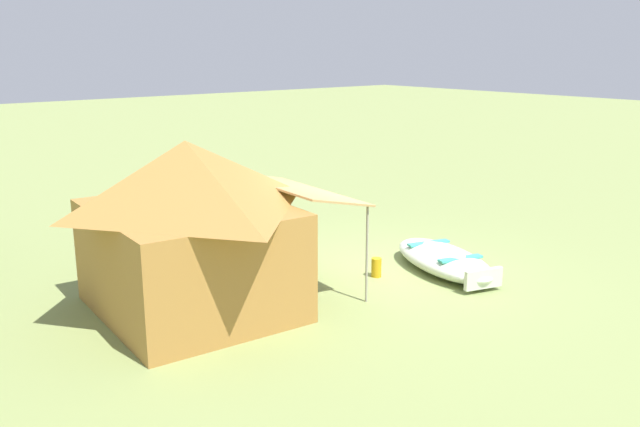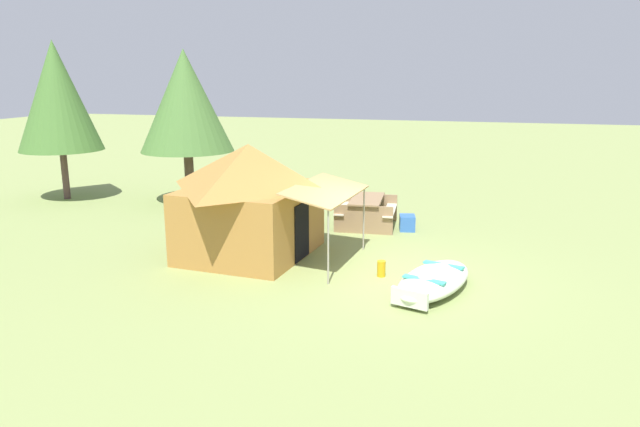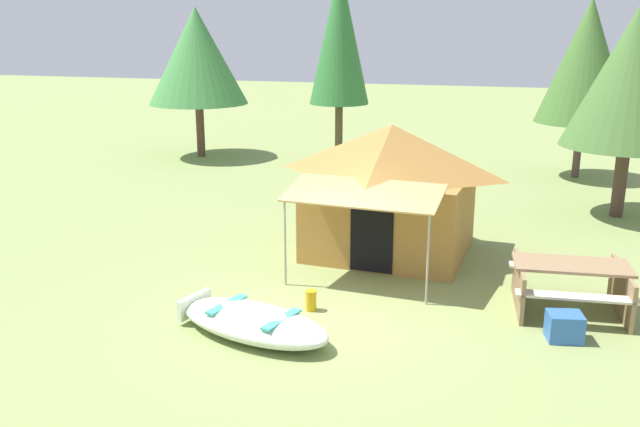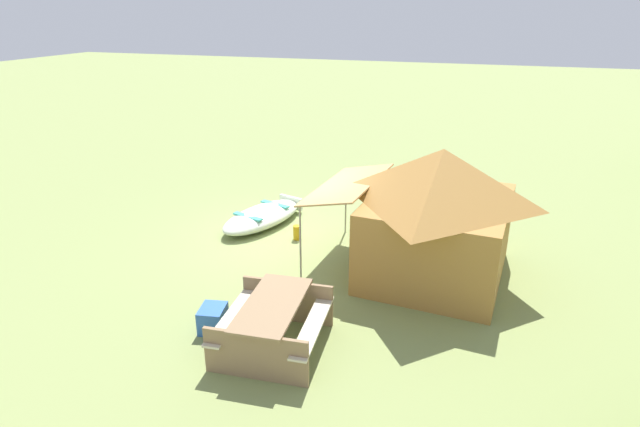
{
  "view_description": "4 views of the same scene",
  "coord_description": "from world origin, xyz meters",
  "px_view_note": "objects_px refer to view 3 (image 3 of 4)",
  "views": [
    {
      "loc": [
        -7.63,
        7.54,
        3.69
      ],
      "look_at": [
        0.02,
        1.22,
        1.22
      ],
      "focal_mm": 37.79,
      "sensor_mm": 36.0,
      "label": 1
    },
    {
      "loc": [
        -10.97,
        -1.68,
        3.89
      ],
      "look_at": [
        0.35,
        1.53,
        1.08
      ],
      "focal_mm": 32.76,
      "sensor_mm": 36.0,
      "label": 2
    },
    {
      "loc": [
        2.62,
        -9.12,
        4.23
      ],
      "look_at": [
        -0.22,
        0.98,
        1.3
      ],
      "focal_mm": 38.39,
      "sensor_mm": 36.0,
      "label": 3
    },
    {
      "loc": [
        9.69,
        3.96,
        4.77
      ],
      "look_at": [
        0.4,
        0.85,
        0.89
      ],
      "focal_mm": 29.51,
      "sensor_mm": 36.0,
      "label": 4
    }
  ],
  "objects_px": {
    "beached_rowboat": "(253,322)",
    "pine_tree_back_left": "(340,35)",
    "picnic_table": "(570,281)",
    "canvas_cabin_tent": "(390,188)",
    "fuel_can": "(311,300)",
    "cooler_box": "(564,327)",
    "pine_tree_side": "(587,61)",
    "pine_tree_far_center": "(197,56)",
    "pine_tree_back_right": "(633,77)"
  },
  "relations": [
    {
      "from": "fuel_can",
      "to": "pine_tree_back_left",
      "type": "bearing_deg",
      "value": 102.15
    },
    {
      "from": "cooler_box",
      "to": "fuel_can",
      "type": "relative_size",
      "value": 1.46
    },
    {
      "from": "beached_rowboat",
      "to": "pine_tree_back_left",
      "type": "relative_size",
      "value": 0.43
    },
    {
      "from": "pine_tree_back_left",
      "to": "pine_tree_far_center",
      "type": "xyz_separation_m",
      "value": [
        -4.56,
        -0.39,
        -0.65
      ]
    },
    {
      "from": "pine_tree_back_left",
      "to": "pine_tree_back_right",
      "type": "bearing_deg",
      "value": -30.5
    },
    {
      "from": "pine_tree_back_right",
      "to": "beached_rowboat",
      "type": "bearing_deg",
      "value": -125.52
    },
    {
      "from": "beached_rowboat",
      "to": "fuel_can",
      "type": "relative_size",
      "value": 8.11
    },
    {
      "from": "pine_tree_back_right",
      "to": "pine_tree_far_center",
      "type": "bearing_deg",
      "value": 161.38
    },
    {
      "from": "picnic_table",
      "to": "fuel_can",
      "type": "xyz_separation_m",
      "value": [
        -3.77,
        -1.06,
        -0.31
      ]
    },
    {
      "from": "beached_rowboat",
      "to": "canvas_cabin_tent",
      "type": "xyz_separation_m",
      "value": [
        1.18,
        4.09,
        1.06
      ]
    },
    {
      "from": "pine_tree_far_center",
      "to": "beached_rowboat",
      "type": "bearing_deg",
      "value": -61.81
    },
    {
      "from": "pine_tree_back_right",
      "to": "pine_tree_far_center",
      "type": "height_order",
      "value": "pine_tree_far_center"
    },
    {
      "from": "fuel_can",
      "to": "cooler_box",
      "type": "bearing_deg",
      "value": -0.38
    },
    {
      "from": "fuel_can",
      "to": "pine_tree_side",
      "type": "distance_m",
      "value": 12.32
    },
    {
      "from": "beached_rowboat",
      "to": "pine_tree_back_right",
      "type": "xyz_separation_m",
      "value": [
        5.71,
        7.99,
        2.9
      ]
    },
    {
      "from": "cooler_box",
      "to": "canvas_cabin_tent",
      "type": "bearing_deg",
      "value": 134.47
    },
    {
      "from": "canvas_cabin_tent",
      "to": "cooler_box",
      "type": "distance_m",
      "value": 4.41
    },
    {
      "from": "beached_rowboat",
      "to": "canvas_cabin_tent",
      "type": "height_order",
      "value": "canvas_cabin_tent"
    },
    {
      "from": "cooler_box",
      "to": "pine_tree_side",
      "type": "relative_size",
      "value": 0.09
    },
    {
      "from": "picnic_table",
      "to": "pine_tree_back_left",
      "type": "xyz_separation_m",
      "value": [
        -6.23,
        10.37,
        3.4
      ]
    },
    {
      "from": "picnic_table",
      "to": "pine_tree_far_center",
      "type": "relative_size",
      "value": 0.38
    },
    {
      "from": "picnic_table",
      "to": "pine_tree_back_left",
      "type": "bearing_deg",
      "value": 120.99
    },
    {
      "from": "pine_tree_far_center",
      "to": "pine_tree_side",
      "type": "height_order",
      "value": "pine_tree_side"
    },
    {
      "from": "pine_tree_back_left",
      "to": "pine_tree_side",
      "type": "height_order",
      "value": "pine_tree_back_left"
    },
    {
      "from": "cooler_box",
      "to": "fuel_can",
      "type": "xyz_separation_m",
      "value": [
        -3.65,
        0.02,
        -0.04
      ]
    },
    {
      "from": "pine_tree_side",
      "to": "fuel_can",
      "type": "bearing_deg",
      "value": -112.61
    },
    {
      "from": "fuel_can",
      "to": "pine_tree_side",
      "type": "bearing_deg",
      "value": 67.39
    },
    {
      "from": "beached_rowboat",
      "to": "pine_tree_side",
      "type": "distance_m",
      "value": 13.46
    },
    {
      "from": "canvas_cabin_tent",
      "to": "cooler_box",
      "type": "relative_size",
      "value": 8.27
    },
    {
      "from": "cooler_box",
      "to": "pine_tree_far_center",
      "type": "relative_size",
      "value": 0.1
    },
    {
      "from": "beached_rowboat",
      "to": "pine_tree_side",
      "type": "height_order",
      "value": "pine_tree_side"
    },
    {
      "from": "fuel_can",
      "to": "pine_tree_back_left",
      "type": "distance_m",
      "value": 12.27
    },
    {
      "from": "cooler_box",
      "to": "pine_tree_side",
      "type": "distance_m",
      "value": 11.48
    },
    {
      "from": "beached_rowboat",
      "to": "pine_tree_back_left",
      "type": "xyz_separation_m",
      "value": [
        -1.93,
        12.49,
        3.66
      ]
    },
    {
      "from": "fuel_can",
      "to": "canvas_cabin_tent",
      "type": "bearing_deg",
      "value": 77.81
    },
    {
      "from": "fuel_can",
      "to": "pine_tree_side",
      "type": "height_order",
      "value": "pine_tree_side"
    },
    {
      "from": "cooler_box",
      "to": "pine_tree_back_left",
      "type": "relative_size",
      "value": 0.08
    },
    {
      "from": "canvas_cabin_tent",
      "to": "pine_tree_back_right",
      "type": "xyz_separation_m",
      "value": [
        4.52,
        3.91,
        1.84
      ]
    },
    {
      "from": "beached_rowboat",
      "to": "cooler_box",
      "type": "height_order",
      "value": "beached_rowboat"
    },
    {
      "from": "pine_tree_far_center",
      "to": "pine_tree_back_right",
      "type": "bearing_deg",
      "value": -18.62
    },
    {
      "from": "pine_tree_back_right",
      "to": "pine_tree_side",
      "type": "height_order",
      "value": "pine_tree_side"
    },
    {
      "from": "beached_rowboat",
      "to": "pine_tree_far_center",
      "type": "bearing_deg",
      "value": 118.19
    },
    {
      "from": "beached_rowboat",
      "to": "picnic_table",
      "type": "height_order",
      "value": "picnic_table"
    },
    {
      "from": "pine_tree_back_right",
      "to": "pine_tree_side",
      "type": "xyz_separation_m",
      "value": [
        -0.59,
        4.08,
        0.13
      ]
    },
    {
      "from": "picnic_table",
      "to": "pine_tree_back_right",
      "type": "distance_m",
      "value": 6.59
    },
    {
      "from": "pine_tree_back_right",
      "to": "canvas_cabin_tent",
      "type": "bearing_deg",
      "value": -139.18
    },
    {
      "from": "pine_tree_back_left",
      "to": "pine_tree_side",
      "type": "xyz_separation_m",
      "value": [
        7.05,
        -0.42,
        -0.64
      ]
    },
    {
      "from": "canvas_cabin_tent",
      "to": "cooler_box",
      "type": "xyz_separation_m",
      "value": [
        2.99,
        -3.05,
        -1.08
      ]
    },
    {
      "from": "canvas_cabin_tent",
      "to": "fuel_can",
      "type": "xyz_separation_m",
      "value": [
        -0.65,
        -3.03,
        -1.11
      ]
    },
    {
      "from": "pine_tree_back_left",
      "to": "picnic_table",
      "type": "bearing_deg",
      "value": -59.01
    }
  ]
}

